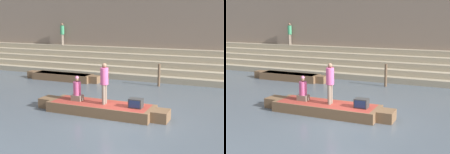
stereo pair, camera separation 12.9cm
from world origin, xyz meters
TOP-DOWN VIEW (x-y plane):
  - ground_plane at (0.00, 0.00)m, footprint 120.00×120.00m
  - ghat_steps at (0.00, 9.09)m, footprint 36.00×2.90m
  - back_wall at (0.00, 10.75)m, footprint 34.20×1.28m
  - rowboat_main at (-1.16, 0.31)m, footprint 5.71×1.53m
  - person_standing at (-0.98, 0.30)m, footprint 0.32×0.32m
  - person_rowing at (-2.29, 0.36)m, footprint 0.45×0.36m
  - tv_set at (0.38, 0.29)m, footprint 0.52×0.40m
  - moored_boat_shore at (-6.38, 5.72)m, footprint 5.11×1.00m
  - mooring_post at (-0.28, 6.36)m, footprint 0.15×0.15m
  - person_on_steps at (-8.90, 9.86)m, footprint 0.30×0.30m

SIDE VIEW (x-z plane):
  - ground_plane at x=0.00m, z-range 0.00..0.00m
  - rowboat_main at x=-1.16m, z-range 0.02..0.44m
  - moored_boat_shore at x=-6.38m, z-range 0.01..0.46m
  - tv_set at x=0.38m, z-range 0.43..0.79m
  - mooring_post at x=-0.28m, z-range 0.00..1.31m
  - ghat_steps at x=0.00m, z-range -0.25..1.60m
  - person_rowing at x=-2.29m, z-range 0.32..1.39m
  - person_standing at x=-0.98m, z-range 0.56..2.25m
  - person_on_steps at x=-8.90m, z-range 1.98..3.65m
  - back_wall at x=0.00m, z-range -0.03..7.33m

